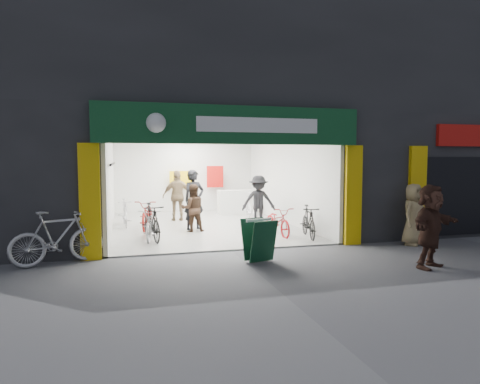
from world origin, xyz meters
name	(u,v)px	position (x,y,z in m)	size (l,w,h in m)	color
ground	(232,251)	(0.00, 0.00, 0.00)	(60.00, 60.00, 0.00)	#56565B
building	(222,100)	(0.91, 4.99, 4.31)	(17.00, 10.27, 8.00)	#232326
bike_left_front	(152,224)	(-1.80, 1.93, 0.44)	(0.59, 1.69, 0.89)	#A3A2A6
bike_left_midfront	(152,222)	(-1.80, 1.85, 0.52)	(0.49, 1.72, 1.04)	black
bike_left_midback	(148,215)	(-1.80, 3.76, 0.48)	(0.64, 1.82, 0.96)	maroon
bike_left_back	(125,213)	(-2.50, 4.49, 0.47)	(0.44, 1.56, 0.94)	#B5B5BA
bike_right_front	(309,222)	(2.50, 1.04, 0.47)	(0.44, 1.56, 0.94)	black
bike_right_mid	(278,221)	(1.80, 1.64, 0.43)	(0.57, 1.63, 0.86)	#9B0E11
bike_right_back	(252,208)	(1.82, 4.35, 0.53)	(0.50, 1.76, 1.06)	silver
parked_bike	(58,237)	(-3.90, -0.30, 0.58)	(0.55, 1.94, 1.17)	#AFAFB4
customer_a	(194,200)	(-0.40, 3.23, 0.96)	(0.70, 0.46, 1.91)	black
customer_b	(193,209)	(-0.50, 2.88, 0.74)	(0.72, 0.56, 1.48)	#3C281B
customer_c	(259,201)	(1.80, 3.48, 0.85)	(1.10, 0.63, 1.70)	black
customer_d	(178,196)	(-0.66, 5.23, 0.92)	(1.08, 0.45, 1.84)	#7B6547
pedestrian_near	(413,214)	(4.75, -0.50, 0.80)	(0.79, 0.51, 1.61)	#9A855A
pedestrian_far	(430,226)	(3.55, -2.62, 0.87)	(1.61, 0.51, 1.74)	#3C241B
sandwich_board	(259,239)	(0.30, -1.21, 0.51)	(0.73, 0.75, 0.92)	#0E3B21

